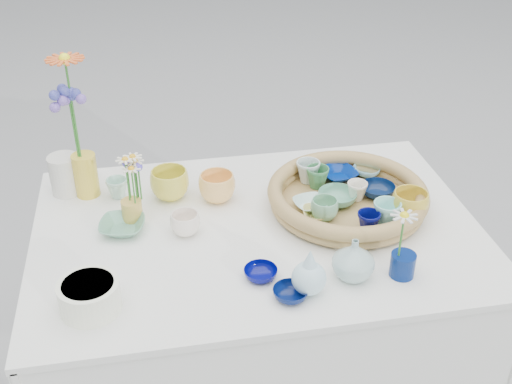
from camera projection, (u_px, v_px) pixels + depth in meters
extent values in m
imported|color=navy|center=(338.00, 174.00, 2.02)|extent=(0.14, 0.14, 0.03)
imported|color=#081A3E|center=(377.00, 190.00, 1.93)|extent=(0.11, 0.11, 0.03)
imported|color=gold|center=(410.00, 205.00, 1.81)|extent=(0.12, 0.12, 0.08)
imported|color=#5FA080|center=(337.00, 198.00, 1.89)|extent=(0.15, 0.15, 0.04)
imported|color=#71B38B|center=(324.00, 209.00, 1.81)|extent=(0.10, 0.10, 0.06)
imported|color=silver|center=(310.00, 204.00, 1.87)|extent=(0.11, 0.11, 0.02)
imported|color=silver|center=(308.00, 172.00, 1.99)|extent=(0.09, 0.09, 0.07)
imported|color=white|center=(357.00, 191.00, 1.90)|extent=(0.08, 0.08, 0.06)
imported|color=#74B2CE|center=(367.00, 171.00, 2.04)|extent=(0.11, 0.11, 0.03)
imported|color=#060A51|center=(368.00, 222.00, 1.76)|extent=(0.07, 0.07, 0.06)
imported|color=#D4C268|center=(318.00, 214.00, 1.83)|extent=(0.10, 0.10, 0.02)
imported|color=#8BDAD0|center=(387.00, 214.00, 1.79)|extent=(0.10, 0.10, 0.07)
imported|color=#387A48|center=(317.00, 177.00, 1.96)|extent=(0.08, 0.08, 0.07)
imported|color=gold|center=(170.00, 184.00, 1.94)|extent=(0.14, 0.14, 0.09)
imported|color=#FFBE62|center=(217.00, 187.00, 1.93)|extent=(0.13, 0.13, 0.09)
imported|color=#63A07F|center=(122.00, 226.00, 1.80)|extent=(0.15, 0.15, 0.03)
imported|color=white|center=(185.00, 224.00, 1.78)|extent=(0.10, 0.10, 0.07)
imported|color=#02055E|center=(261.00, 273.00, 1.63)|extent=(0.09, 0.09, 0.03)
imported|color=#AADAC3|center=(117.00, 188.00, 1.95)|extent=(0.08, 0.08, 0.06)
imported|color=#041349|center=(290.00, 294.00, 1.56)|extent=(0.09, 0.09, 0.03)
imported|color=#9DBDB9|center=(354.00, 259.00, 1.61)|extent=(0.13, 0.13, 0.11)
cylinder|color=#051C59|center=(403.00, 265.00, 1.63)|extent=(0.07, 0.07, 0.06)
cylinder|color=gold|center=(86.00, 175.00, 1.94)|extent=(0.09, 0.09, 0.14)
cylinder|color=gold|center=(132.00, 210.00, 1.84)|extent=(0.06, 0.06, 0.06)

